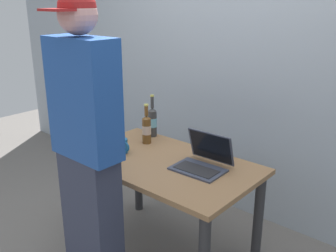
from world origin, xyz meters
TOP-DOWN VIEW (x-y plane):
  - ground_plane at (0.00, 0.00)m, footprint 8.00×8.00m
  - desk at (0.00, 0.00)m, footprint 1.22×0.72m
  - laptop at (0.25, 0.08)m, footprint 0.33×0.29m
  - beer_bottle_brown at (-0.38, 0.30)m, footprint 0.07×0.07m
  - beer_bottle_amber at (-0.31, 0.17)m, footprint 0.07×0.07m
  - person_figure at (-0.05, -0.56)m, footprint 0.41×0.26m
  - coffee_mug at (-0.32, -0.08)m, footprint 0.12×0.09m
  - back_wall at (0.00, 0.91)m, footprint 6.00×0.10m

SIDE VIEW (x-z plane):
  - ground_plane at x=0.00m, z-range 0.00..0.00m
  - desk at x=0.00m, z-range 0.24..0.94m
  - coffee_mug at x=-0.32m, z-range 0.71..0.80m
  - laptop at x=0.25m, z-range 0.65..0.86m
  - beer_bottle_amber at x=-0.31m, z-range 0.67..0.97m
  - beer_bottle_brown at x=-0.38m, z-range 0.66..0.99m
  - person_figure at x=-0.05m, z-range 0.03..1.80m
  - back_wall at x=0.00m, z-range 0.00..2.60m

